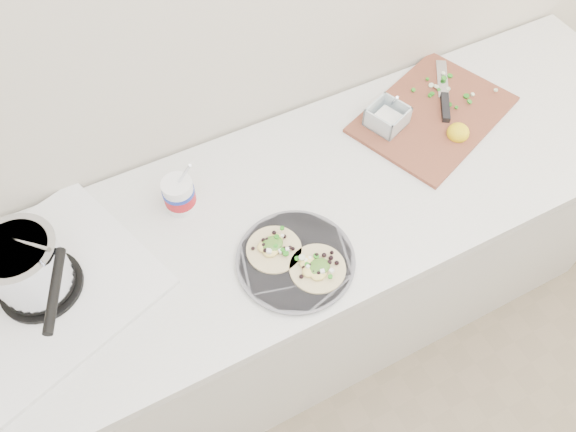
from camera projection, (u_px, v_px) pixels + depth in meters
name	position (u px, v px, depth m)	size (l,w,h in m)	color
counter	(292.00, 278.00, 1.92)	(2.44, 0.66, 0.90)	silver
stove	(33.00, 274.00, 1.33)	(0.61, 0.59, 0.24)	silver
taco_plate	(295.00, 259.00, 1.43)	(0.31, 0.31, 0.04)	slate
tub	(180.00, 192.00, 1.49)	(0.09, 0.09, 0.20)	white
cutboard	(429.00, 111.00, 1.72)	(0.57, 0.48, 0.07)	brown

